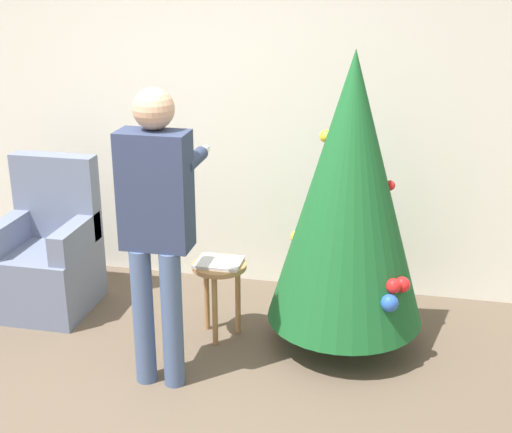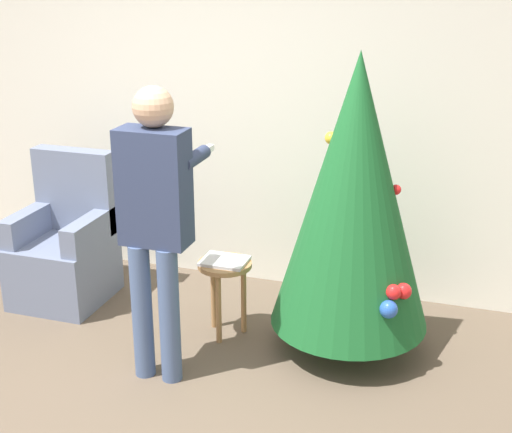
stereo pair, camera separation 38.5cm
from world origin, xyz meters
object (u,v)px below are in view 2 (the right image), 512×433
(armchair, at_px, (66,249))
(person_standing, at_px, (155,211))
(christmas_tree, at_px, (354,195))
(side_stool, at_px, (225,277))

(armchair, relative_size, person_standing, 0.62)
(christmas_tree, relative_size, person_standing, 1.09)
(armchair, relative_size, side_stool, 2.07)
(armchair, bearing_deg, christmas_tree, -2.81)
(armchair, distance_m, person_standing, 1.44)
(side_stool, bearing_deg, armchair, 172.58)
(person_standing, xyz_separation_m, side_stool, (0.20, 0.54, -0.61))
(armchair, bearing_deg, side_stool, -7.42)
(christmas_tree, height_order, person_standing, christmas_tree)
(armchair, bearing_deg, person_standing, -33.36)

